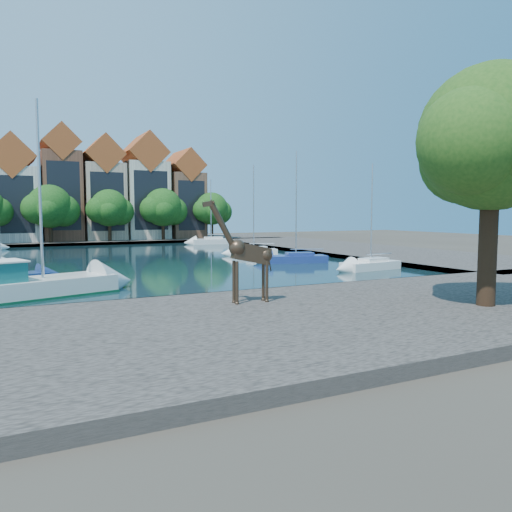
{
  "coord_description": "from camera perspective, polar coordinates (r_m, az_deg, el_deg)",
  "views": [
    {
      "loc": [
        -11.66,
        -24.1,
        4.66
      ],
      "look_at": [
        -0.52,
        -2.0,
        2.49
      ],
      "focal_mm": 35.0,
      "sensor_mm": 36.0,
      "label": 1
    }
  ],
  "objects": [
    {
      "name": "giraffe_statue",
      "position": [
        22.84,
        -1.13,
        0.35
      ],
      "size": [
        3.29,
        0.65,
        4.69
      ],
      "color": "#3C2B1E",
      "rests_on": "near_quay"
    },
    {
      "name": "sailboat_left_b",
      "position": [
        35.56,
        -27.12,
        -2.1
      ],
      "size": [
        5.88,
        3.12,
        10.18
      ],
      "color": "navy",
      "rests_on": "water_basin"
    },
    {
      "name": "far_tree_mid_east",
      "position": [
        75.85,
        -16.36,
        5.16
      ],
      "size": [
        7.02,
        5.4,
        7.52
      ],
      "color": "#332114",
      "rests_on": "far_quay"
    },
    {
      "name": "near_quay",
      "position": [
        21.16,
        7.44,
        -7.06
      ],
      "size": [
        50.0,
        14.0,
        0.5
      ],
      "primitive_type": "cube",
      "color": "#544E49",
      "rests_on": "ground"
    },
    {
      "name": "townhouse_west_inner",
      "position": [
        80.14,
        -26.07,
        6.42
      ],
      "size": [
        6.43,
        9.18,
        15.15
      ],
      "color": "silver",
      "rests_on": "far_quay"
    },
    {
      "name": "far_tree_far_east",
      "position": [
        80.31,
        -5.02,
        5.28
      ],
      "size": [
        6.76,
        5.2,
        7.36
      ],
      "color": "#332114",
      "rests_on": "far_quay"
    },
    {
      "name": "sailboat_right_b",
      "position": [
        45.67,
        4.58,
        -0.11
      ],
      "size": [
        5.91,
        3.47,
        10.08
      ],
      "color": "navy",
      "rests_on": "water_basin"
    },
    {
      "name": "sailboat_right_d",
      "position": [
        72.55,
        -5.14,
        1.82
      ],
      "size": [
        5.82,
        2.47,
        9.31
      ],
      "color": "white",
      "rests_on": "water_basin"
    },
    {
      "name": "far_quay",
      "position": [
        81.06,
        -18.44,
        1.63
      ],
      "size": [
        60.0,
        16.0,
        0.5
      ],
      "primitive_type": "cube",
      "color": "#544E49",
      "rests_on": "ground"
    },
    {
      "name": "sailboat_right_a",
      "position": [
        41.01,
        12.97,
        -0.83
      ],
      "size": [
        5.37,
        2.46,
        8.43
      ],
      "color": "silver",
      "rests_on": "water_basin"
    },
    {
      "name": "sailboat_right_c",
      "position": [
        53.23,
        -0.27,
        0.65
      ],
      "size": [
        5.16,
        2.9,
        9.55
      ],
      "color": "white",
      "rests_on": "water_basin"
    },
    {
      "name": "water_basin",
      "position": [
        49.71,
        -13.06,
        -0.46
      ],
      "size": [
        38.0,
        50.0,
        0.08
      ],
      "primitive_type": "cube",
      "color": "black",
      "rests_on": "ground"
    },
    {
      "name": "townhouse_east_inner",
      "position": [
        81.3,
        -17.18,
        6.95
      ],
      "size": [
        5.94,
        9.18,
        15.79
      ],
      "color": "tan",
      "rests_on": "far_quay"
    },
    {
      "name": "far_tree_mid_west",
      "position": [
        74.82,
        -22.41,
        5.11
      ],
      "size": [
        7.8,
        6.0,
        8.0
      ],
      "color": "#332114",
      "rests_on": "far_quay"
    },
    {
      "name": "plane_tree",
      "position": [
        24.67,
        25.55,
        11.54
      ],
      "size": [
        8.32,
        6.4,
        10.62
      ],
      "color": "#332114",
      "rests_on": "near_quay"
    },
    {
      "name": "townhouse_center",
      "position": [
        80.54,
        -21.44,
        7.3
      ],
      "size": [
        5.44,
        9.18,
        16.93
      ],
      "color": "brown",
      "rests_on": "far_quay"
    },
    {
      "name": "motorsailer",
      "position": [
        29.13,
        -25.86,
        -2.93
      ],
      "size": [
        10.16,
        5.69,
        10.59
      ],
      "color": "silver",
      "rests_on": "water_basin"
    },
    {
      "name": "ground",
      "position": [
        27.17,
        -0.91,
        -4.87
      ],
      "size": [
        160.0,
        160.0,
        0.0
      ],
      "primitive_type": "plane",
      "color": "#38332B",
      "rests_on": "ground"
    },
    {
      "name": "far_tree_east",
      "position": [
        77.71,
        -10.52,
        5.35
      ],
      "size": [
        7.54,
        5.8,
        7.84
      ],
      "color": "#332114",
      "rests_on": "far_quay"
    },
    {
      "name": "townhouse_east_end",
      "position": [
        84.44,
        -8.38,
        6.61
      ],
      "size": [
        5.44,
        9.18,
        14.43
      ],
      "color": "brown",
      "rests_on": "far_quay"
    },
    {
      "name": "townhouse_east_mid",
      "position": [
        82.66,
        -12.71,
        7.27
      ],
      "size": [
        6.43,
        9.18,
        16.65
      ],
      "color": "beige",
      "rests_on": "far_quay"
    },
    {
      "name": "right_quay",
      "position": [
        60.64,
        10.54,
        0.75
      ],
      "size": [
        14.0,
        52.0,
        0.5
      ],
      "primitive_type": "cube",
      "color": "#544E49",
      "rests_on": "ground"
    }
  ]
}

